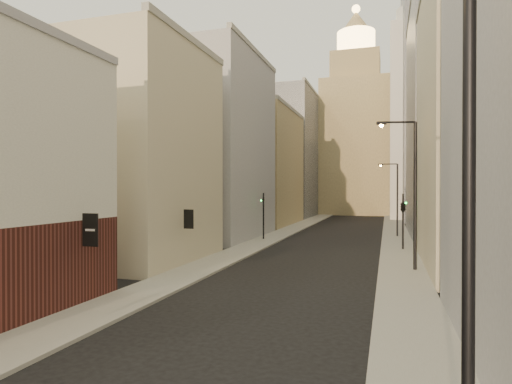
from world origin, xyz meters
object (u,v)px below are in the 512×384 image
streetlamp_far (395,195)px  traffic_light_left (263,206)px  clock_tower (356,132)px  white_tower (414,114)px  streetlamp_mid (411,186)px  streetlamp_near (453,164)px  traffic_light_right (403,206)px

streetlamp_far → traffic_light_left: (-13.34, -6.86, -1.11)m
clock_tower → streetlamp_far: (7.41, -44.17, -12.92)m
clock_tower → streetlamp_far: clock_tower is taller
white_tower → streetlamp_mid: (-2.95, -50.46, -12.95)m
clock_tower → streetlamp_mid: clock_tower is taller
streetlamp_mid → streetlamp_far: streetlamp_mid is taller
clock_tower → streetlamp_far: bearing=-80.5°
streetlamp_near → streetlamp_mid: size_ratio=1.05×
streetlamp_mid → streetlamp_far: bearing=79.1°
traffic_light_right → clock_tower: bearing=-96.8°
streetlamp_mid → traffic_light_right: (-0.18, 9.79, -1.71)m
white_tower → streetlamp_far: bearing=-96.8°
clock_tower → streetlamp_near: clock_tower is taller
white_tower → streetlamp_near: bearing=-92.6°
white_tower → streetlamp_mid: bearing=-93.3°
streetlamp_far → traffic_light_left: streetlamp_far is taller
white_tower → traffic_light_right: bearing=-94.4°
clock_tower → traffic_light_left: size_ratio=8.98×
clock_tower → streetlamp_mid: bearing=-82.9°
white_tower → streetlamp_far: size_ratio=5.03×
streetlamp_far → traffic_light_right: size_ratio=1.65×
streetlamp_near → streetlamp_far: (-0.30, 41.44, -1.21)m
white_tower → streetlamp_near: (-3.29, -71.61, -12.68)m
streetlamp_far → streetlamp_mid: bearing=-99.4°
white_tower → traffic_light_left: (-16.93, -37.03, -15.00)m
clock_tower → traffic_light_left: clock_tower is taller
clock_tower → streetlamp_mid: (8.05, -64.46, -11.98)m
streetlamp_near → streetlamp_far: size_ratio=1.26×
clock_tower → streetlamp_far: 46.61m
streetlamp_near → clock_tower: bearing=105.0°
white_tower → streetlamp_mid: 52.18m
streetlamp_far → traffic_light_right: streetlamp_far is taller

